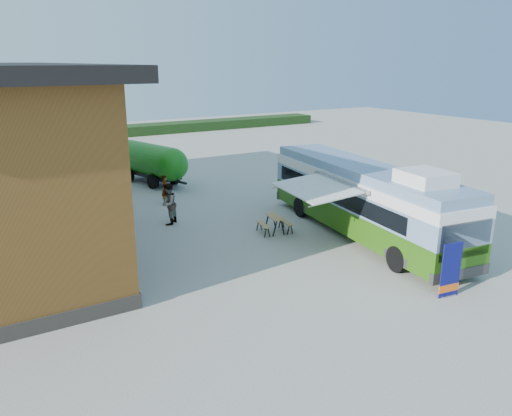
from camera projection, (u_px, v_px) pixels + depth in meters
ground at (304, 266)px, 19.20m from camera, size 100.00×100.00×0.00m
hedge at (155, 129)px, 54.21m from camera, size 40.00×3.00×1.00m
bus at (363, 197)px, 22.16m from camera, size 4.15×12.35×3.72m
awning at (320, 183)px, 20.76m from camera, size 2.93×4.19×0.50m
banner at (450, 275)px, 16.54m from camera, size 0.83×0.26×1.92m
picnic_table at (275, 220)px, 22.84m from camera, size 1.58×1.46×0.78m
person_a at (165, 189)px, 27.48m from camera, size 0.65×0.69×1.58m
person_b at (168, 204)px, 23.90m from camera, size 1.24×1.23×2.02m
slurry_tanker at (150, 161)px, 31.89m from camera, size 3.21×6.75×2.56m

